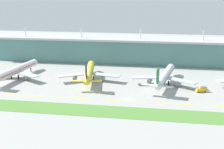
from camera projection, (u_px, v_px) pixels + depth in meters
name	position (u px, v px, depth m)	size (l,w,h in m)	color
ground_plane	(129.00, 99.00, 198.28)	(600.00, 600.00, 0.00)	#9E9E99
terminal_building	(141.00, 50.00, 293.29)	(288.00, 34.00, 32.60)	slate
airliner_nearest	(15.00, 71.00, 242.21)	(48.33, 65.27, 18.90)	white
airliner_near_middle	(89.00, 72.00, 237.18)	(48.19, 61.01, 18.90)	yellow
airliner_far_middle	(165.00, 76.00, 226.59)	(47.98, 63.57, 18.90)	silver
taxiway_stripe_west	(22.00, 95.00, 205.28)	(28.00, 0.70, 0.04)	yellow
taxiway_stripe_mid_west	(72.00, 98.00, 200.15)	(28.00, 0.70, 0.04)	yellow
taxiway_stripe_centre	(124.00, 101.00, 195.02)	(28.00, 0.70, 0.04)	yellow
taxiway_stripe_mid_east	(178.00, 104.00, 189.89)	(28.00, 0.70, 0.04)	yellow
grass_verge	(125.00, 113.00, 176.83)	(300.00, 18.00, 0.10)	#518438
pushback_tug	(204.00, 88.00, 216.26)	(4.66, 2.97, 1.85)	#333842
fuel_truck	(201.00, 89.00, 211.49)	(7.64, 5.23, 4.95)	gold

